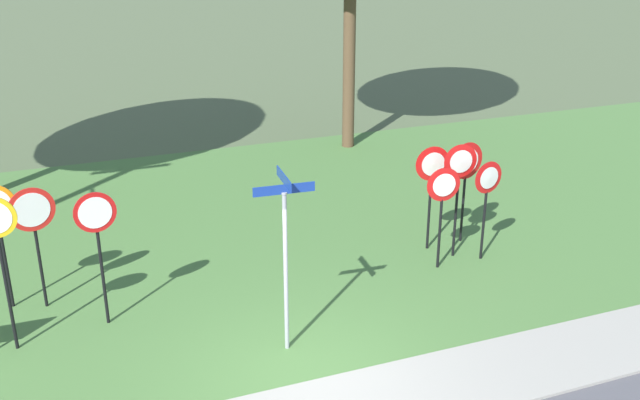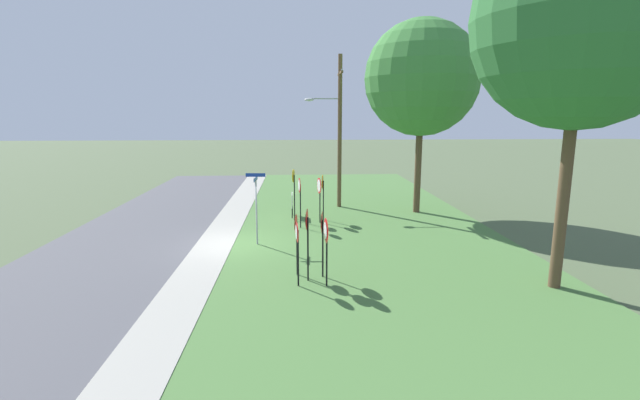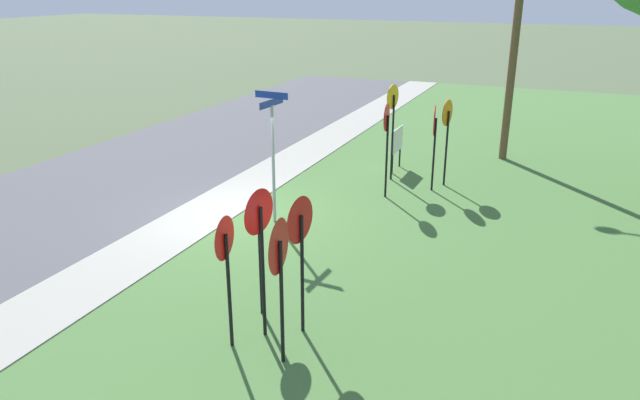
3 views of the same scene
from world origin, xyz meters
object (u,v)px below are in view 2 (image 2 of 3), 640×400
object	(u,v)px
yield_sign_far_left	(326,236)
oak_tree_right	(582,21)
oak_tree_left	(422,78)
stop_sign_near_right	(294,184)
yield_sign_far_right	(307,228)
street_name_post	(256,202)
notice_board	(292,201)
stop_sign_far_left	(319,190)
utility_pole	(337,127)
stop_sign_far_center	(323,188)
yield_sign_center	(296,230)
yield_sign_near_left	(322,228)
yield_sign_near_right	(297,239)
stop_sign_near_left	(300,192)

from	to	relation	value
yield_sign_far_left	oak_tree_right	world-z (taller)	oak_tree_right
yield_sign_far_left	oak_tree_left	bearing A→B (deg)	145.06
stop_sign_near_right	yield_sign_far_right	bearing A→B (deg)	12.91
street_name_post	notice_board	bearing A→B (deg)	167.96
stop_sign_far_left	utility_pole	bearing A→B (deg)	151.54
notice_board	utility_pole	bearing A→B (deg)	134.30
stop_sign_far_center	stop_sign_far_left	bearing A→B (deg)	-11.15
yield_sign_far_left	yield_sign_center	xyz separation A→B (m)	(-1.09, -0.93, -0.10)
yield_sign_near_left	utility_pole	xyz separation A→B (m)	(-11.58, 1.59, 3.03)
utility_pole	oak_tree_left	distance (m)	5.33
yield_sign_center	utility_pole	distance (m)	12.02
yield_sign_center	stop_sign_far_center	bearing A→B (deg)	177.67
oak_tree_left	yield_sign_near_left	bearing A→B (deg)	-31.01
notice_board	oak_tree_right	world-z (taller)	oak_tree_right
yield_sign_near_right	yield_sign_far_right	xyz separation A→B (m)	(-0.47, 0.32, 0.24)
stop_sign_far_left	notice_board	xyz separation A→B (m)	(-1.43, -1.38, -0.84)
stop_sign_far_center	yield_sign_near_right	size ratio (longest dim) A/B	1.12
street_name_post	stop_sign_near_left	bearing A→B (deg)	149.21
utility_pole	oak_tree_left	bearing A→B (deg)	68.37
stop_sign_near_right	oak_tree_left	distance (m)	8.89
yield_sign_near_left	yield_sign_far_right	distance (m)	0.61
yield_sign_far_left	yield_sign_center	distance (m)	1.44
stop_sign_near_right	street_name_post	distance (m)	4.41
stop_sign_near_right	yield_sign_center	bearing A→B (deg)	10.57
street_name_post	yield_sign_near_right	bearing A→B (deg)	23.14
utility_pole	yield_sign_near_right	bearing A→B (deg)	-11.05
yield_sign_far_right	yield_sign_center	world-z (taller)	yield_sign_far_right
yield_sign_far_right	utility_pole	world-z (taller)	utility_pole
stop_sign_far_center	notice_board	xyz separation A→B (m)	(-0.87, -1.59, -0.87)
notice_board	oak_tree_left	xyz separation A→B (m)	(-0.80, 6.98, 6.45)
stop_sign_near_right	stop_sign_far_left	world-z (taller)	stop_sign_near_right
yield_sign_far_left	yield_sign_far_right	bearing A→B (deg)	-138.99
stop_sign_near_left	yield_sign_center	world-z (taller)	stop_sign_near_left
yield_sign_far_left	utility_pole	bearing A→B (deg)	166.76
yield_sign_far_left	notice_board	world-z (taller)	yield_sign_far_left
stop_sign_near_left	oak_tree_right	bearing A→B (deg)	38.95
stop_sign_far_center	oak_tree_left	distance (m)	7.93
yield_sign_center	oak_tree_right	bearing A→B (deg)	87.08
stop_sign_far_left	yield_sign_far_right	size ratio (longest dim) A/B	0.95
utility_pole	stop_sign_far_left	bearing A→B (deg)	-17.67
street_name_post	oak_tree_left	world-z (taller)	oak_tree_left
yield_sign_near_right	yield_sign_near_left	bearing A→B (deg)	127.06
stop_sign_near_right	yield_sign_near_right	size ratio (longest dim) A/B	1.27
yield_sign_far_left	yield_sign_far_right	size ratio (longest dim) A/B	0.92
stop_sign_near_right	oak_tree_right	bearing A→B (deg)	51.32
stop_sign_far_center	oak_tree_left	size ratio (longest dim) A/B	0.23
yield_sign_far_left	stop_sign_far_left	bearing A→B (deg)	171.97
stop_sign_far_left	yield_sign_far_right	xyz separation A→B (m)	(7.95, -0.83, 0.13)
yield_sign_near_right	yield_sign_far_right	size ratio (longest dim) A/B	0.87
yield_sign_far_left	oak_tree_right	bearing A→B (deg)	80.31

